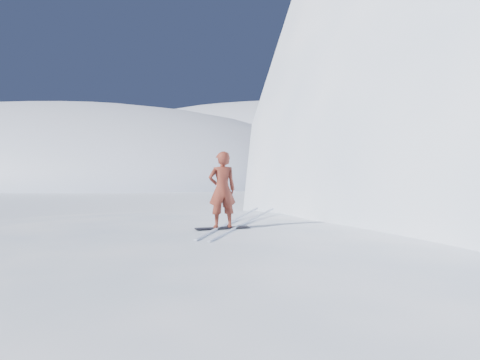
# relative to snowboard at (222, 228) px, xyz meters

# --- Properties ---
(near_ridge) EXTENTS (36.00, 28.00, 4.80)m
(near_ridge) POSITION_rel_snowboard_xyz_m (1.47, -0.58, -2.41)
(near_ridge) COLOR white
(near_ridge) RESTS_ON ground
(far_ridge_a) EXTENTS (120.00, 70.00, 28.00)m
(far_ridge_a) POSITION_rel_snowboard_xyz_m (-69.53, 56.42, -2.41)
(far_ridge_a) COLOR white
(far_ridge_a) RESTS_ON ground
(far_ridge_c) EXTENTS (140.00, 90.00, 36.00)m
(far_ridge_c) POSITION_rel_snowboard_xyz_m (-39.53, 106.42, -2.41)
(far_ridge_c) COLOR white
(far_ridge_c) RESTS_ON ground
(wind_bumps) EXTENTS (16.00, 14.40, 1.00)m
(wind_bumps) POSITION_rel_snowboard_xyz_m (-0.09, -1.46, -2.41)
(wind_bumps) COLOR white
(wind_bumps) RESTS_ON ground
(snowboard) EXTENTS (1.14, 1.03, 0.02)m
(snowboard) POSITION_rel_snowboard_xyz_m (0.00, 0.00, 0.00)
(snowboard) COLOR black
(snowboard) RESTS_ON near_ridge
(snowboarder) EXTENTS (0.78, 0.75, 1.80)m
(snowboarder) POSITION_rel_snowboard_xyz_m (-0.00, 0.00, 0.91)
(snowboarder) COLOR maroon
(snowboarder) RESTS_ON snowboard
(board_tracks) EXTENTS (1.50, 5.94, 0.04)m
(board_tracks) POSITION_rel_snowboard_xyz_m (-0.12, 1.31, 0.01)
(board_tracks) COLOR silver
(board_tracks) RESTS_ON ground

